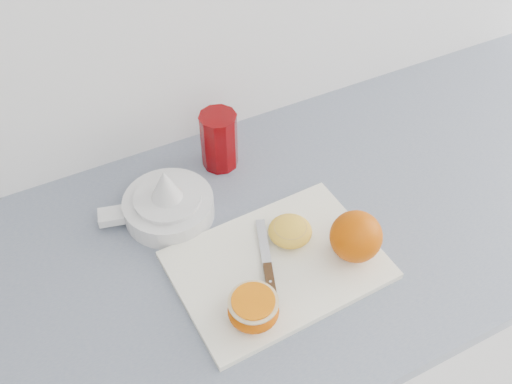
% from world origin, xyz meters
% --- Properties ---
extents(counter, '(2.53, 0.64, 0.89)m').
position_xyz_m(counter, '(-0.09, 1.70, 0.45)').
color(counter, white).
rests_on(counter, ground).
extents(cutting_board, '(0.34, 0.25, 0.01)m').
position_xyz_m(cutting_board, '(-0.05, 1.63, 0.90)').
color(cutting_board, white).
rests_on(cutting_board, counter).
extents(whole_orange, '(0.09, 0.09, 0.09)m').
position_xyz_m(whole_orange, '(0.07, 1.59, 0.94)').
color(whole_orange, '#D23E00').
rests_on(whole_orange, cutting_board).
extents(half_orange, '(0.08, 0.08, 0.05)m').
position_xyz_m(half_orange, '(-0.13, 1.56, 0.93)').
color(half_orange, '#D23E00').
rests_on(half_orange, cutting_board).
extents(squeezed_shell, '(0.07, 0.07, 0.03)m').
position_xyz_m(squeezed_shell, '(-0.01, 1.67, 0.92)').
color(squeezed_shell, yellow).
rests_on(squeezed_shell, cutting_board).
extents(paring_knife, '(0.07, 0.17, 0.01)m').
position_xyz_m(paring_knife, '(-0.08, 1.61, 0.91)').
color(paring_knife, '#3E2313').
rests_on(paring_knife, cutting_board).
extents(citrus_juicer, '(0.20, 0.16, 0.11)m').
position_xyz_m(citrus_juicer, '(-0.17, 1.82, 0.92)').
color(citrus_juicer, white).
rests_on(citrus_juicer, counter).
extents(red_tumbler, '(0.07, 0.07, 0.12)m').
position_xyz_m(red_tumbler, '(-0.03, 1.90, 0.94)').
color(red_tumbler, '#710205').
rests_on(red_tumbler, counter).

